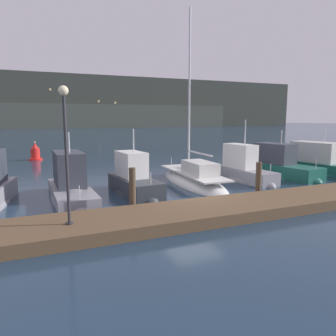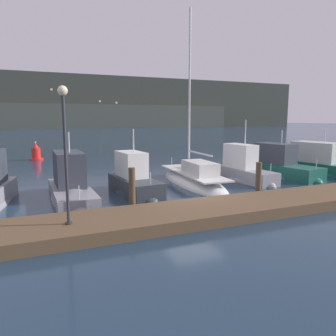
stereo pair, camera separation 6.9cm
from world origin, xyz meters
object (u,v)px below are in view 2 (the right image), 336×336
at_px(motorboat_berth_7, 244,175).
at_px(motorboat_berth_8, 280,171).
at_px(sailboat_berth_6, 193,182).
at_px(motorboat_berth_9, 323,168).
at_px(dock_lamppost, 65,135).
at_px(motorboat_berth_5, 134,186).
at_px(motorboat_berth_4, 71,191).
at_px(channel_buoy, 36,153).

bearing_deg(motorboat_berth_7, motorboat_berth_8, 5.98).
distance_m(sailboat_berth_6, motorboat_berth_9, 10.47).
height_order(sailboat_berth_6, dock_lamppost, sailboat_berth_6).
bearing_deg(motorboat_berth_5, sailboat_berth_6, 14.30).
height_order(motorboat_berth_4, dock_lamppost, dock_lamppost).
relative_size(channel_buoy, dock_lamppost, 0.39).
relative_size(motorboat_berth_4, motorboat_berth_7, 1.19).
height_order(motorboat_berth_7, motorboat_berth_9, motorboat_berth_7).
bearing_deg(channel_buoy, motorboat_berth_4, -85.95).
bearing_deg(sailboat_berth_6, motorboat_berth_5, -165.70).
relative_size(motorboat_berth_5, dock_lamppost, 1.08).
distance_m(motorboat_berth_8, channel_buoy, 22.02).
xyz_separation_m(motorboat_berth_4, motorboat_berth_9, (17.68, 0.70, 0.00)).
xyz_separation_m(motorboat_berth_8, motorboat_berth_9, (3.79, -0.13, -0.00)).
height_order(motorboat_berth_8, dock_lamppost, dock_lamppost).
bearing_deg(motorboat_berth_8, motorboat_berth_5, -174.29).
relative_size(motorboat_berth_7, channel_buoy, 2.98).
bearing_deg(channel_buoy, sailboat_berth_6, -62.42).
xyz_separation_m(motorboat_berth_9, channel_buoy, (-18.87, 16.17, 0.26)).
bearing_deg(channel_buoy, dock_lamppost, -88.75).
bearing_deg(motorboat_berth_7, dock_lamppost, -152.48).
height_order(motorboat_berth_9, channel_buoy, motorboat_berth_9).
bearing_deg(motorboat_berth_8, motorboat_berth_7, -174.02).
height_order(motorboat_berth_5, sailboat_berth_6, sailboat_berth_6).
distance_m(motorboat_berth_5, motorboat_berth_8, 10.77).
height_order(motorboat_berth_5, channel_buoy, motorboat_berth_5).
relative_size(sailboat_berth_6, motorboat_berth_8, 1.75).
xyz_separation_m(motorboat_berth_9, dock_lamppost, (-18.39, -6.13, 3.05)).
bearing_deg(sailboat_berth_6, motorboat_berth_8, 0.38).
bearing_deg(motorboat_berth_8, motorboat_berth_9, -1.99).
bearing_deg(motorboat_berth_7, motorboat_berth_9, 1.69).
bearing_deg(motorboat_berth_5, motorboat_berth_8, 5.71).
bearing_deg(motorboat_berth_7, sailboat_berth_6, 175.11).
relative_size(motorboat_berth_4, motorboat_berth_9, 0.80).
bearing_deg(dock_lamppost, motorboat_berth_4, 82.56).
relative_size(motorboat_berth_5, motorboat_berth_9, 0.62).
xyz_separation_m(motorboat_berth_5, dock_lamppost, (-3.88, -5.19, 3.03)).
xyz_separation_m(motorboat_berth_7, motorboat_berth_9, (7.03, 0.21, -0.02)).
bearing_deg(sailboat_berth_6, motorboat_berth_7, -4.89).
height_order(motorboat_berth_8, motorboat_berth_9, motorboat_berth_9).
distance_m(motorboat_berth_7, motorboat_berth_8, 3.25).
distance_m(motorboat_berth_5, dock_lamppost, 7.15).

